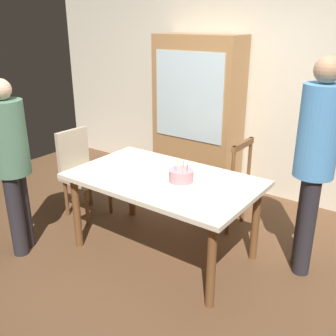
% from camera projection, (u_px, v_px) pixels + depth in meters
% --- Properties ---
extents(ground, '(6.40, 6.40, 0.00)m').
position_uv_depth(ground, '(164.00, 251.00, 3.66)').
color(ground, brown).
extents(back_wall, '(6.40, 0.10, 2.60)m').
position_uv_depth(back_wall, '(255.00, 87.00, 4.59)').
color(back_wall, beige).
rests_on(back_wall, ground).
extents(dining_table, '(1.65, 0.99, 0.76)m').
position_uv_depth(dining_table, '(163.00, 186.00, 3.42)').
color(dining_table, beige).
rests_on(dining_table, ground).
extents(birthday_cake, '(0.28, 0.28, 0.18)m').
position_uv_depth(birthday_cake, '(181.00, 176.00, 3.27)').
color(birthday_cake, silver).
rests_on(birthday_cake, dining_table).
extents(plate_near_celebrant, '(0.22, 0.22, 0.01)m').
position_uv_depth(plate_near_celebrant, '(108.00, 173.00, 3.46)').
color(plate_near_celebrant, white).
rests_on(plate_near_celebrant, dining_table).
extents(plate_far_side, '(0.22, 0.22, 0.01)m').
position_uv_depth(plate_far_side, '(170.00, 167.00, 3.60)').
color(plate_far_side, white).
rests_on(plate_far_side, dining_table).
extents(plate_near_guest, '(0.22, 0.22, 0.01)m').
position_uv_depth(plate_near_guest, '(198.00, 200.00, 2.94)').
color(plate_near_guest, white).
rests_on(plate_near_guest, dining_table).
extents(fork_near_celebrant, '(0.18, 0.05, 0.01)m').
position_uv_depth(fork_near_celebrant, '(97.00, 169.00, 3.56)').
color(fork_near_celebrant, silver).
rests_on(fork_near_celebrant, dining_table).
extents(fork_far_side, '(0.18, 0.03, 0.01)m').
position_uv_depth(fork_far_side, '(156.00, 164.00, 3.68)').
color(fork_far_side, silver).
rests_on(fork_far_side, dining_table).
extents(chair_spindle_back, '(0.45, 0.45, 0.95)m').
position_uv_depth(chair_spindle_back, '(225.00, 184.00, 4.00)').
color(chair_spindle_back, tan).
rests_on(chair_spindle_back, ground).
extents(chair_upholstered, '(0.46, 0.46, 0.95)m').
position_uv_depth(chair_upholstered, '(81.00, 168.00, 4.22)').
color(chair_upholstered, tan).
rests_on(chair_upholstered, ground).
extents(person_celebrant, '(0.32, 0.32, 1.61)m').
position_uv_depth(person_celebrant, '(11.00, 159.00, 3.36)').
color(person_celebrant, '#262328').
rests_on(person_celebrant, ground).
extents(person_guest, '(0.32, 0.32, 1.81)m').
position_uv_depth(person_guest, '(315.00, 157.00, 3.05)').
color(person_guest, '#262328').
rests_on(person_guest, ground).
extents(china_cabinet, '(1.10, 0.45, 1.90)m').
position_uv_depth(china_cabinet, '(197.00, 114.00, 4.83)').
color(china_cabinet, '#9E7042').
rests_on(china_cabinet, ground).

